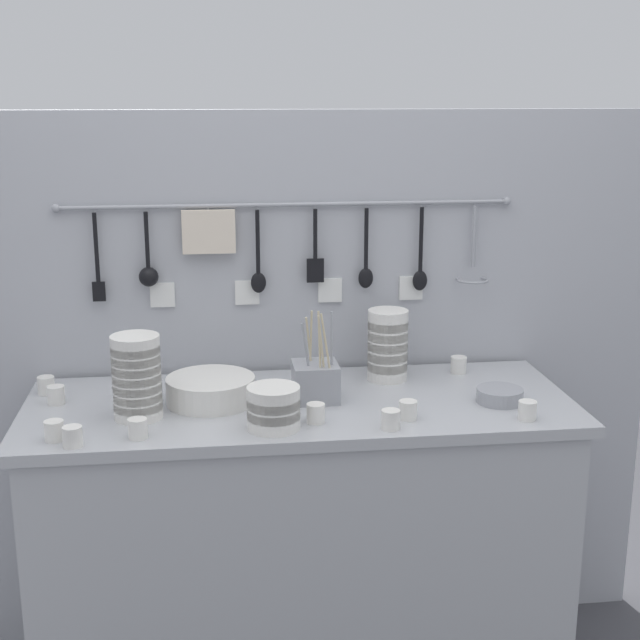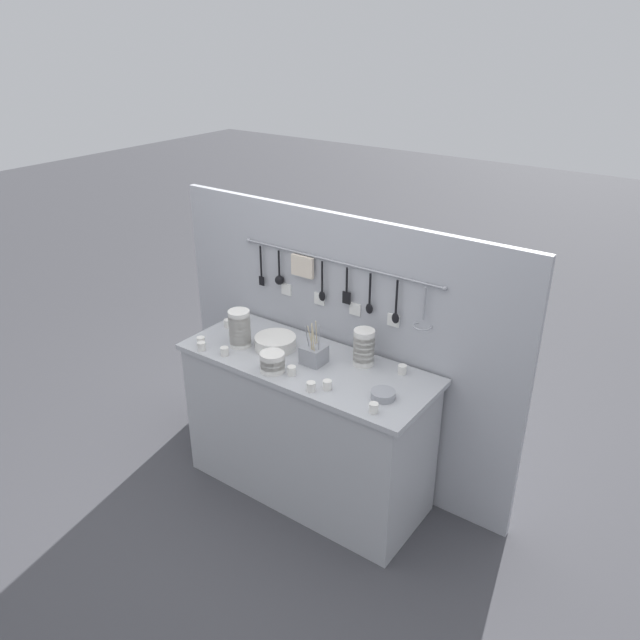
# 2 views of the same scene
# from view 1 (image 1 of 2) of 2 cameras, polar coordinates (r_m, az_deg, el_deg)

# --- Properties ---
(counter) EXTENTS (1.46, 0.57, 0.88)m
(counter) POSITION_cam_1_polar(r_m,az_deg,el_deg) (2.58, -1.24, -14.42)
(counter) COLOR #ADAFB5
(counter) RESTS_ON ground
(back_wall) EXTENTS (2.26, 0.11, 1.63)m
(back_wall) POSITION_cam_1_polar(r_m,az_deg,el_deg) (2.71, -2.02, -4.08)
(back_wall) COLOR #A8AAB2
(back_wall) RESTS_ON ground
(bowl_stack_tall_left) EXTENTS (0.13, 0.13, 0.11)m
(bowl_stack_tall_left) POSITION_cam_1_polar(r_m,az_deg,el_deg) (2.20, -2.99, -5.62)
(bowl_stack_tall_left) COLOR silver
(bowl_stack_tall_left) RESTS_ON counter
(bowl_stack_back_corner) EXTENTS (0.11, 0.11, 0.20)m
(bowl_stack_back_corner) POSITION_cam_1_polar(r_m,az_deg,el_deg) (2.55, 4.35, -1.61)
(bowl_stack_back_corner) COLOR silver
(bowl_stack_back_corner) RESTS_ON counter
(bowl_stack_short_front) EXTENTS (0.12, 0.12, 0.22)m
(bowl_stack_short_front) POSITION_cam_1_polar(r_m,az_deg,el_deg) (2.29, -11.65, -3.60)
(bowl_stack_short_front) COLOR silver
(bowl_stack_short_front) RESTS_ON counter
(plate_stack) EXTENTS (0.24, 0.24, 0.07)m
(plate_stack) POSITION_cam_1_polar(r_m,az_deg,el_deg) (2.39, -7.01, -4.46)
(plate_stack) COLOR silver
(plate_stack) RESTS_ON counter
(steel_mixing_bowl) EXTENTS (0.12, 0.12, 0.04)m
(steel_mixing_bowl) POSITION_cam_1_polar(r_m,az_deg,el_deg) (2.43, 11.43, -4.75)
(steel_mixing_bowl) COLOR #93969E
(steel_mixing_bowl) RESTS_ON counter
(cutlery_caddy) EXTENTS (0.12, 0.12, 0.25)m
(cutlery_caddy) POSITION_cam_1_polar(r_m,az_deg,el_deg) (2.39, -0.29, -3.90)
(cutlery_caddy) COLOR #93969E
(cutlery_caddy) RESTS_ON counter
(cup_edge_near) EXTENTS (0.05, 0.05, 0.05)m
(cup_edge_near) POSITION_cam_1_polar(r_m,az_deg,el_deg) (2.27, 5.66, -5.76)
(cup_edge_near) COLOR silver
(cup_edge_near) RESTS_ON counter
(cup_front_right) EXTENTS (0.05, 0.05, 0.05)m
(cup_front_right) POSITION_cam_1_polar(r_m,az_deg,el_deg) (2.20, 4.54, -6.37)
(cup_front_right) COLOR silver
(cup_front_right) RESTS_ON counter
(cup_centre) EXTENTS (0.05, 0.05, 0.05)m
(cup_centre) POSITION_cam_1_polar(r_m,az_deg,el_deg) (2.22, -16.65, -6.80)
(cup_centre) COLOR silver
(cup_centre) RESTS_ON counter
(cup_back_left) EXTENTS (0.05, 0.05, 0.05)m
(cup_back_left) POSITION_cam_1_polar(r_m,az_deg,el_deg) (2.19, -11.58, -6.82)
(cup_back_left) COLOR silver
(cup_back_left) RESTS_ON counter
(cup_back_right) EXTENTS (0.05, 0.05, 0.05)m
(cup_back_right) POSITION_cam_1_polar(r_m,az_deg,el_deg) (2.32, 13.13, -5.66)
(cup_back_right) COLOR silver
(cup_back_right) RESTS_ON counter
(cup_edge_far) EXTENTS (0.05, 0.05, 0.05)m
(cup_edge_far) POSITION_cam_1_polar(r_m,az_deg,el_deg) (2.56, -17.12, -4.02)
(cup_edge_far) COLOR silver
(cup_edge_far) RESTS_ON counter
(cup_front_left) EXTENTS (0.05, 0.05, 0.05)m
(cup_front_left) POSITION_cam_1_polar(r_m,az_deg,el_deg) (2.17, -15.56, -7.20)
(cup_front_left) COLOR silver
(cup_front_left) RESTS_ON counter
(cup_by_caddy) EXTENTS (0.05, 0.05, 0.05)m
(cup_by_caddy) POSITION_cam_1_polar(r_m,az_deg,el_deg) (2.24, -0.28, -5.98)
(cup_by_caddy) COLOR silver
(cup_by_caddy) RESTS_ON counter
(cup_beside_plates) EXTENTS (0.05, 0.05, 0.05)m
(cup_beside_plates) POSITION_cam_1_polar(r_m,az_deg,el_deg) (2.47, -16.54, -4.63)
(cup_beside_plates) COLOR silver
(cup_beside_plates) RESTS_ON counter
(cup_mid_row) EXTENTS (0.05, 0.05, 0.05)m
(cup_mid_row) POSITION_cam_1_polar(r_m,az_deg,el_deg) (2.66, 8.86, -2.85)
(cup_mid_row) COLOR silver
(cup_mid_row) RESTS_ON counter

